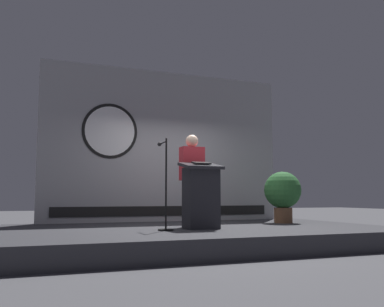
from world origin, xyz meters
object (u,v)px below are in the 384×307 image
podium (201,195)px  potted_plant (283,192)px  microphone_stand (165,198)px  speaker_person (192,179)px

podium → potted_plant: size_ratio=1.08×
microphone_stand → potted_plant: size_ratio=1.40×
speaker_person → potted_plant: (2.09, 0.36, -0.21)m
speaker_person → microphone_stand: size_ratio=1.12×
microphone_stand → potted_plant: bearing=18.8°
podium → potted_plant: bearing=21.6°
speaker_person → microphone_stand: bearing=-139.4°
podium → microphone_stand: size_ratio=0.77×
speaker_person → microphone_stand: speaker_person is taller
speaker_person → potted_plant: speaker_person is taller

